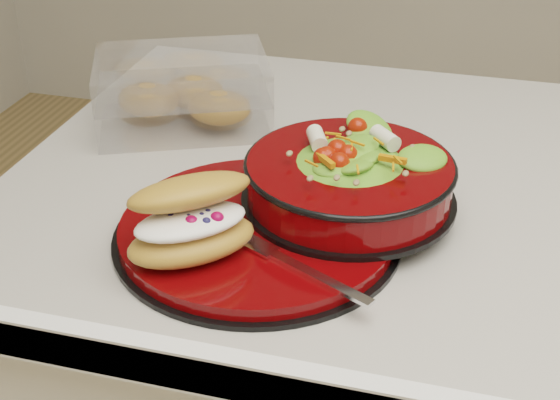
% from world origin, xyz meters
% --- Properties ---
extents(dinner_plate, '(0.31, 0.31, 0.02)m').
position_xyz_m(dinner_plate, '(-0.28, -0.17, 0.91)').
color(dinner_plate, black).
rests_on(dinner_plate, island_counter).
extents(salad_bowl, '(0.24, 0.24, 0.10)m').
position_xyz_m(salad_bowl, '(-0.19, -0.10, 0.96)').
color(salad_bowl, black).
rests_on(salad_bowl, dinner_plate).
extents(croissant, '(0.15, 0.15, 0.08)m').
position_xyz_m(croissant, '(-0.32, -0.24, 0.96)').
color(croissant, '#C98C3D').
rests_on(croissant, dinner_plate).
extents(fork, '(0.15, 0.09, 0.00)m').
position_xyz_m(fork, '(-0.21, -0.24, 0.92)').
color(fork, silver).
rests_on(fork, dinner_plate).
extents(pastry_box, '(0.28, 0.25, 0.09)m').
position_xyz_m(pastry_box, '(-0.46, 0.09, 0.94)').
color(pastry_box, white).
rests_on(pastry_box, island_counter).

